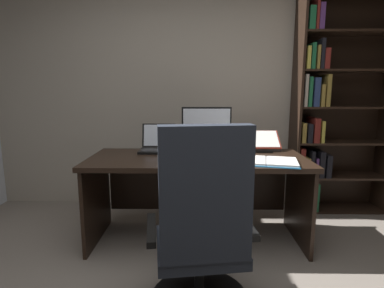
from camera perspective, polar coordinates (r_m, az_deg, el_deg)
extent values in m
cube|color=#A89E8E|center=(3.46, -0.18, 11.42)|extent=(4.98, 0.12, 2.76)
cube|color=black|center=(2.56, 1.03, -2.90)|extent=(1.82, 0.75, 0.04)
cube|color=black|center=(2.81, -17.45, -10.13)|extent=(0.03, 0.69, 0.70)
cube|color=black|center=(2.81, 19.42, -10.20)|extent=(0.03, 0.69, 0.70)
cube|color=black|center=(2.99, 0.98, -7.69)|extent=(1.70, 0.03, 0.49)
cube|color=black|center=(3.39, 18.97, 6.58)|extent=(0.02, 0.33, 2.25)
cube|color=black|center=(3.71, 25.39, 6.41)|extent=(1.00, 0.01, 2.25)
cube|color=black|center=(3.79, 25.10, -10.80)|extent=(0.95, 0.31, 0.02)
cube|color=navy|center=(3.54, 19.22, -9.33)|extent=(0.05, 0.20, 0.27)
cube|color=gray|center=(3.56, 20.22, -9.34)|extent=(0.05, 0.19, 0.27)
cube|color=black|center=(3.60, 21.03, -8.90)|extent=(0.06, 0.26, 0.30)
cube|color=#195633|center=(3.60, 21.95, -8.91)|extent=(0.03, 0.22, 0.30)
cube|color=black|center=(3.68, 25.53, -5.37)|extent=(0.95, 0.31, 0.02)
cube|color=maroon|center=(3.44, 19.52, -3.13)|extent=(0.05, 0.22, 0.31)
cube|color=olive|center=(3.47, 20.42, -3.93)|extent=(0.04, 0.22, 0.21)
cube|color=black|center=(3.50, 21.11, -3.25)|extent=(0.03, 0.25, 0.28)
cube|color=#512D66|center=(3.51, 21.86, -3.91)|extent=(0.03, 0.22, 0.21)
cube|color=black|center=(3.53, 22.63, -3.29)|extent=(0.05, 0.25, 0.28)
cube|color=black|center=(3.55, 23.73, -3.59)|extent=(0.05, 0.23, 0.24)
cube|color=black|center=(3.60, 25.98, 0.34)|extent=(0.95, 0.31, 0.02)
cube|color=olive|center=(3.40, 19.71, 2.17)|extent=(0.04, 0.25, 0.20)
cube|color=black|center=(3.41, 20.75, 2.04)|extent=(0.05, 0.23, 0.19)
cube|color=maroon|center=(3.45, 21.75, 2.54)|extent=(0.06, 0.26, 0.25)
cube|color=gold|center=(3.46, 22.73, 2.28)|extent=(0.03, 0.25, 0.22)
cube|color=black|center=(3.57, 26.44, 6.22)|extent=(0.95, 0.31, 0.02)
cube|color=gray|center=(3.37, 20.05, 9.42)|extent=(0.03, 0.25, 0.32)
cube|color=#195633|center=(3.38, 20.76, 9.16)|extent=(0.03, 0.25, 0.30)
cube|color=navy|center=(3.41, 21.75, 9.04)|extent=(0.06, 0.25, 0.29)
cube|color=olive|center=(3.41, 22.85, 8.39)|extent=(0.04, 0.20, 0.22)
cube|color=olive|center=(3.45, 23.58, 9.18)|extent=(0.04, 0.25, 0.32)
cube|color=black|center=(3.57, 26.91, 12.17)|extent=(0.95, 0.31, 0.02)
cube|color=gold|center=(3.36, 20.58, 14.85)|extent=(0.03, 0.20, 0.22)
cube|color=#195633|center=(3.40, 21.25, 15.01)|extent=(0.04, 0.24, 0.25)
cube|color=olive|center=(3.39, 22.16, 14.77)|extent=(0.03, 0.20, 0.23)
cube|color=black|center=(3.42, 22.79, 15.22)|extent=(0.03, 0.21, 0.29)
cube|color=maroon|center=(3.45, 23.36, 14.37)|extent=(0.05, 0.25, 0.20)
cube|color=black|center=(3.61, 27.40, 18.05)|extent=(0.95, 0.31, 0.02)
cube|color=#195633|center=(3.44, 21.03, 20.94)|extent=(0.06, 0.25, 0.22)
cube|color=maroon|center=(3.46, 21.95, 21.57)|extent=(0.03, 0.24, 0.31)
cube|color=#512D66|center=(3.46, 22.67, 21.00)|extent=(0.05, 0.21, 0.24)
cylinder|color=black|center=(2.00, 1.36, -23.26)|extent=(0.06, 0.06, 0.30)
cube|color=#232833|center=(1.91, 1.38, -18.61)|extent=(0.56, 0.55, 0.07)
cube|color=#232833|center=(1.57, 2.57, -9.47)|extent=(0.48, 0.17, 0.71)
cube|color=black|center=(1.83, -7.63, -15.56)|extent=(0.10, 0.39, 0.04)
cube|color=black|center=(1.91, 10.01, -14.53)|extent=(0.10, 0.39, 0.04)
cube|color=black|center=(2.80, 2.70, -1.17)|extent=(0.22, 0.16, 0.02)
cylinder|color=black|center=(2.79, 2.71, -0.06)|extent=(0.04, 0.04, 0.09)
cube|color=black|center=(2.77, 2.74, 3.91)|extent=(0.45, 0.02, 0.30)
cube|color=silver|center=(2.75, 2.75, 3.86)|extent=(0.42, 0.00, 0.27)
cube|color=black|center=(2.78, -6.60, -1.28)|extent=(0.31, 0.24, 0.02)
cube|color=#2D2D30|center=(2.76, -6.66, -1.10)|extent=(0.27, 0.13, 0.00)
cube|color=black|center=(2.91, -6.27, 1.64)|extent=(0.31, 0.07, 0.22)
cube|color=silver|center=(2.91, -6.27, 1.65)|extent=(0.28, 0.06, 0.20)
cube|color=black|center=(2.41, 3.00, -2.94)|extent=(0.42, 0.15, 0.02)
ellipsoid|color=black|center=(2.42, -4.13, -2.73)|extent=(0.06, 0.10, 0.04)
cube|color=black|center=(2.84, 13.31, -1.33)|extent=(0.14, 0.12, 0.01)
cube|color=black|center=(2.80, 13.51, -1.27)|extent=(0.30, 0.01, 0.01)
cube|color=#DB422D|center=(2.93, 12.95, 0.82)|extent=(0.33, 0.20, 0.15)
cube|color=white|center=(2.92, 12.98, 0.96)|extent=(0.30, 0.18, 0.13)
cube|color=#2D84C6|center=(2.43, 10.99, -3.23)|extent=(0.30, 0.36, 0.01)
cube|color=#2D84C6|center=(2.43, 16.60, -3.45)|extent=(0.30, 0.36, 0.01)
cube|color=white|center=(2.43, 11.00, -2.95)|extent=(0.28, 0.34, 0.02)
cube|color=white|center=(2.43, 16.61, -3.17)|extent=(0.28, 0.34, 0.02)
cylinder|color=#B7B7BC|center=(2.43, 13.80, -3.16)|extent=(0.08, 0.28, 0.02)
cube|color=white|center=(2.62, 7.35, -2.11)|extent=(0.18, 0.23, 0.01)
cylinder|color=navy|center=(2.63, 7.79, -1.91)|extent=(0.14, 0.03, 0.01)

